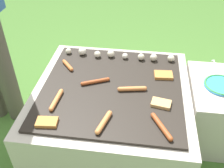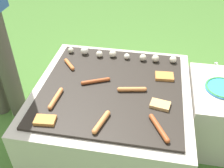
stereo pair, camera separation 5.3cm
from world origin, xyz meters
The scene contains 15 objects.
ground_plane centered at (0.00, 0.00, 0.00)m, with size 14.00×14.00×0.00m, color #3D6628.
grill centered at (0.00, 0.00, 0.22)m, with size 0.99×0.99×0.44m.
side_ledge centered at (0.68, 0.10, 0.22)m, with size 0.36×0.53×0.44m.
sausage_back_center centered at (0.30, -0.31, 0.45)m, with size 0.12×0.18×0.03m.
sausage_mid_right centered at (-0.30, -0.18, 0.45)m, with size 0.04×0.19×0.03m.
sausage_front_left centered at (-0.11, 0.02, 0.45)m, with size 0.18×0.09×0.02m.
sausage_front_center centered at (0.00, -0.32, 0.45)m, with size 0.07×0.17×0.03m.
sausage_mid_left centered at (0.13, -0.02, 0.45)m, with size 0.18×0.06×0.03m.
sausage_back_right centered at (-0.33, 0.18, 0.45)m, with size 0.10×0.12×0.03m.
bread_slice_center centered at (-0.30, -0.36, 0.45)m, with size 0.12×0.08×0.02m.
bread_slice_left centered at (0.32, 0.15, 0.45)m, with size 0.12×0.09×0.02m.
bread_slice_right centered at (0.30, -0.13, 0.45)m, with size 0.12×0.09×0.02m.
mushroom_row centered at (0.00, 0.34, 0.46)m, with size 0.80×0.07×0.06m.
plate_colorful centered at (0.68, 0.10, 0.45)m, with size 0.22×0.22×0.02m.
fork_utensil centered at (0.72, 0.30, 0.44)m, with size 0.10×0.21×0.01m.
Camera 2 is at (0.22, -1.27, 1.47)m, focal length 42.00 mm.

